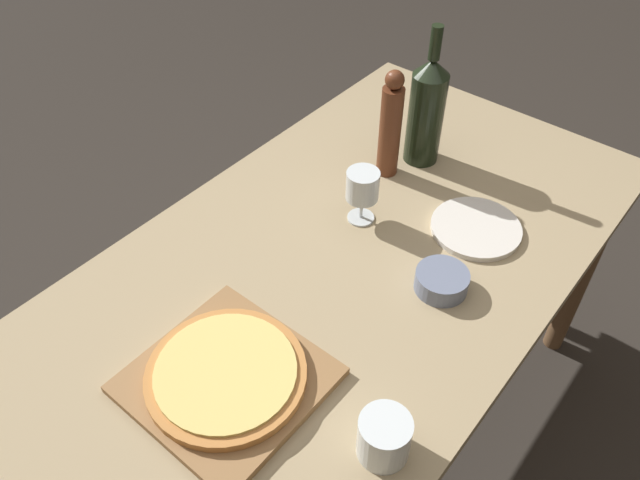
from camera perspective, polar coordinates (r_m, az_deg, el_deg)
name	(u,v)px	position (r m, az deg, el deg)	size (l,w,h in m)	color
ground_plane	(325,443)	(1.95, 0.49, -18.05)	(12.00, 12.00, 0.00)	#2D2823
dining_table	(327,299)	(1.40, 0.65, -5.43)	(0.85, 1.67, 0.75)	#9E8966
cutting_board	(227,380)	(1.17, -8.49, -12.56)	(0.32, 0.31, 0.02)	olive
pizza	(226,374)	(1.16, -8.59, -12.00)	(0.29, 0.29, 0.02)	#BC7A3D
wine_bottle	(426,110)	(1.58, 9.71, 11.65)	(0.09, 0.09, 0.36)	black
pepper_mill	(390,126)	(1.53, 6.46, 10.30)	(0.05, 0.05, 0.28)	#5B2D19
wine_glass	(363,187)	(1.40, 3.91, 4.85)	(0.08, 0.08, 0.13)	silver
small_bowl	(442,281)	(1.32, 11.06, -3.69)	(0.11, 0.11, 0.04)	slate
drinking_tumbler	(384,437)	(1.07, 5.88, -17.50)	(0.09, 0.09, 0.09)	silver
dinner_plate	(476,228)	(1.47, 14.06, 1.07)	(0.21, 0.21, 0.01)	silver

